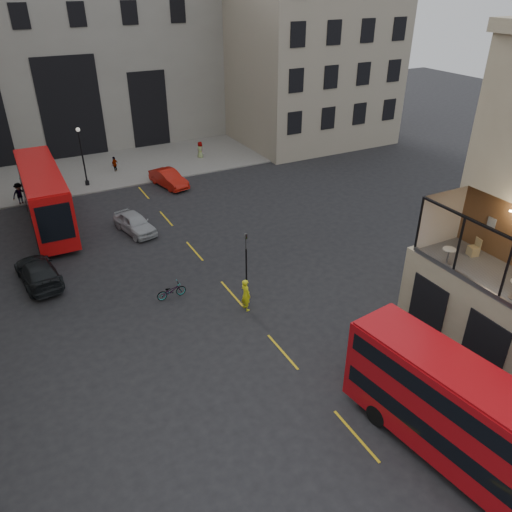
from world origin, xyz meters
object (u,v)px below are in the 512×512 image
bus_far (44,195)px  car_b (169,178)px  pedestrian_c (115,164)px  pedestrian_b (20,194)px  traffic_light_near (246,255)px  bicycle (171,291)px  car_c (38,272)px  cyclist (246,295)px  pedestrian_d (200,150)px  cafe_table_far (449,254)px  car_a (135,223)px  cafe_chair_d (473,250)px  street_lamp_b (83,161)px  bus_near (475,423)px

bus_far → car_b: 11.47m
pedestrian_c → bus_far: bearing=11.6°
pedestrian_b → bus_far: bearing=-95.7°
traffic_light_near → bicycle: (-4.31, 1.31, -1.96)m
car_c → cyclist: size_ratio=2.60×
pedestrian_d → traffic_light_near: bearing=142.4°
bus_far → pedestrian_d: bearing=30.8°
pedestrian_c → cafe_table_far: bearing=62.9°
pedestrian_c → pedestrian_d: 8.89m
car_a → pedestrian_d: size_ratio=2.44×
car_c → bicycle: (6.68, -5.43, -0.28)m
car_b → pedestrian_c: (-3.36, 6.00, 0.03)m
car_c → cyclist: cyclist is taller
car_a → pedestrian_d: pedestrian_d is taller
traffic_light_near → cafe_chair_d: cafe_chair_d is taller
car_a → cafe_chair_d: 23.29m
traffic_light_near → bicycle: bearing=163.1°
bus_far → pedestrian_c: (7.35, 9.66, -1.80)m
bus_far → cafe_chair_d: cafe_chair_d is taller
cyclist → pedestrian_d: bearing=-24.9°
car_c → cyclist: bearing=132.7°
cafe_chair_d → traffic_light_near: bearing=133.0°
car_a → cyclist: cyclist is taller
street_lamp_b → cafe_table_far: bearing=-69.6°
street_lamp_b → cyclist: size_ratio=2.71×
street_lamp_b → bus_far: (-4.18, -7.18, 0.19)m
street_lamp_b → cafe_chair_d: size_ratio=5.89×
pedestrian_d → cafe_chair_d: bearing=160.3°
traffic_light_near → pedestrian_d: (7.07, 24.52, -1.55)m
car_a → pedestrian_b: 11.65m
street_lamp_b → bicycle: size_ratio=2.99×
bus_near → car_b: bus_near is taller
street_lamp_b → cafe_table_far: cafe_table_far is taller
traffic_light_near → cyclist: traffic_light_near is taller
street_lamp_b → pedestrian_d: (12.07, 2.52, -1.52)m
car_a → pedestrian_b: pedestrian_b is taller
bus_near → pedestrian_d: 40.03m
pedestrian_c → street_lamp_b: bearing=-3.1°
traffic_light_near → car_b: traffic_light_near is taller
pedestrian_b → pedestrian_c: pedestrian_b is taller
car_a → cafe_chair_d: cafe_chair_d is taller
traffic_light_near → bicycle: traffic_light_near is taller
pedestrian_b → cafe_chair_d: 34.75m
bus_far → cafe_table_far: bearing=-56.4°
street_lamp_b → bus_near: street_lamp_b is taller
bicycle → cafe_table_far: size_ratio=2.29×
bus_near → cafe_chair_d: cafe_chair_d is taller
cyclist → cafe_table_far: (7.39, -6.91, 4.13)m
pedestrian_d → bicycle: bearing=132.3°
car_c → pedestrian_c: size_ratio=3.30×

